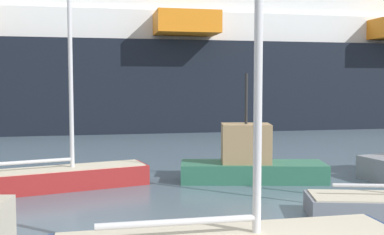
% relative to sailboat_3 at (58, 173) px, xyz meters
% --- Properties ---
extents(sailboat_3, '(7.05, 3.58, 12.48)m').
position_rel_sailboat_3_xyz_m(sailboat_3, '(0.00, 0.00, 0.00)').
color(sailboat_3, maroon).
rests_on(sailboat_3, ground_plane).
extents(fishing_boat_3, '(6.13, 2.59, 4.47)m').
position_rel_sailboat_3_xyz_m(fishing_boat_3, '(7.69, 0.47, 0.18)').
color(fishing_boat_3, '#2D6B51').
rests_on(fishing_boat_3, ground_plane).
extents(cruise_ship, '(139.17, 29.46, 24.45)m').
position_rel_sailboat_3_xyz_m(cruise_ship, '(6.20, 29.04, 7.21)').
color(cruise_ship, black).
rests_on(cruise_ship, ground_plane).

